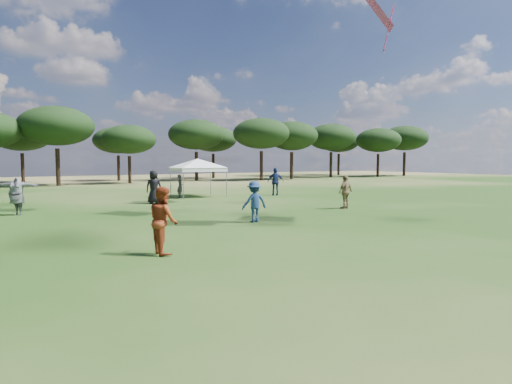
# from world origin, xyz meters

# --- Properties ---
(tree_line) EXTENTS (108.78, 17.63, 7.77)m
(tree_line) POSITION_xyz_m (2.39, 47.41, 5.42)
(tree_line) COLOR black
(tree_line) RESTS_ON ground
(tent_right) EXTENTS (6.26, 6.26, 2.86)m
(tent_right) POSITION_xyz_m (9.45, 25.81, 2.43)
(tent_right) COLOR gray
(tent_right) RESTS_ON ground
(festival_crowd) EXTENTS (30.97, 19.23, 1.92)m
(festival_crowd) POSITION_xyz_m (-1.53, 19.31, 0.87)
(festival_crowd) COLOR black
(festival_crowd) RESTS_ON ground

